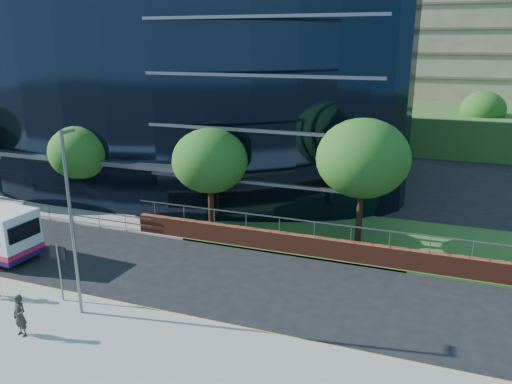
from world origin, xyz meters
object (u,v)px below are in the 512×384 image
at_px(street_sign, 59,260).
at_px(tree_far_b, 80,152).
at_px(tree_far_d, 363,158).
at_px(tree_far_c, 210,161).
at_px(tree_dist_e, 483,110).
at_px(streetlight_east, 72,220).
at_px(pedestrian_b, 20,316).

distance_m(street_sign, tree_far_b, 13.54).
bearing_deg(street_sign, tree_far_d, 45.22).
distance_m(tree_far_c, tree_dist_e, 35.36).
bearing_deg(street_sign, streetlight_east, -21.36).
height_order(tree_far_c, streetlight_east, streetlight_east).
xyz_separation_m(tree_far_b, pedestrian_b, (7.92, -13.95, -3.18)).
distance_m(street_sign, tree_far_d, 16.61).
height_order(tree_far_c, pedestrian_b, tree_far_c).
relative_size(street_sign, pedestrian_b, 1.60).
xyz_separation_m(tree_far_c, tree_dist_e, (17.00, 31.00, 0.00)).
distance_m(streetlight_east, pedestrian_b, 4.24).
distance_m(tree_far_b, tree_far_c, 10.02).
bearing_deg(street_sign, pedestrian_b, -81.74).
height_order(tree_far_d, streetlight_east, streetlight_east).
relative_size(tree_far_b, tree_far_c, 0.93).
bearing_deg(tree_dist_e, tree_far_d, -104.93).
relative_size(tree_far_b, pedestrian_b, 3.45).
relative_size(street_sign, tree_far_d, 0.38).
relative_size(tree_dist_e, pedestrian_b, 3.71).
relative_size(tree_far_b, streetlight_east, 0.76).
bearing_deg(streetlight_east, tree_far_d, 50.60).
relative_size(tree_far_d, tree_dist_e, 1.14).
bearing_deg(tree_far_c, pedestrian_b, -98.81).
bearing_deg(streetlight_east, tree_far_b, 127.63).
relative_size(tree_far_b, tree_dist_e, 0.93).
height_order(street_sign, streetlight_east, streetlight_east).
bearing_deg(tree_far_b, tree_far_d, 1.51).
distance_m(tree_far_d, streetlight_east, 15.77).
distance_m(street_sign, tree_dist_e, 45.99).
xyz_separation_m(tree_far_b, tree_dist_e, (27.00, 30.50, 0.33)).
height_order(tree_far_d, pedestrian_b, tree_far_d).
bearing_deg(pedestrian_b, tree_far_b, 128.45).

